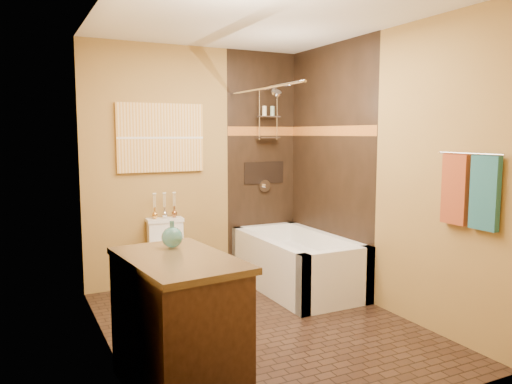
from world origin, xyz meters
TOP-DOWN VIEW (x-y plane):
  - floor at (0.00, 0.00)m, footprint 3.00×3.00m
  - wall_left at (-1.20, 0.00)m, footprint 0.02×3.00m
  - wall_right at (1.20, 0.00)m, footprint 0.02×3.00m
  - wall_back at (0.00, 1.50)m, footprint 2.40×0.02m
  - wall_front at (0.00, -1.50)m, footprint 2.40×0.02m
  - ceiling at (0.00, 0.00)m, footprint 3.00×3.00m
  - alcove_tile_back at (0.78, 1.49)m, footprint 0.85×0.01m
  - alcove_tile_right at (1.19, 0.75)m, footprint 0.01×1.50m
  - mosaic_band_back at (0.78, 1.48)m, footprint 0.85×0.01m
  - mosaic_band_right at (1.18, 0.75)m, footprint 0.01×1.50m
  - alcove_niche at (0.80, 1.48)m, footprint 0.50×0.01m
  - shower_fixtures at (0.80, 1.38)m, footprint 0.24×0.33m
  - curtain_rod at (0.40, 0.75)m, footprint 0.03×1.55m
  - towel_bar at (1.15, -1.05)m, footprint 0.02×0.55m
  - towel_teal at (1.16, -1.18)m, footprint 0.05×0.22m
  - towel_rust at (1.16, -0.92)m, footprint 0.05×0.22m
  - sunset_painting at (-0.40, 1.48)m, footprint 0.90×0.04m
  - vanity_mirror at (-1.19, -0.71)m, footprint 0.01×1.00m
  - bathtub at (0.80, 0.75)m, footprint 0.80×1.50m
  - toilet at (-0.40, 1.23)m, footprint 0.38×0.56m
  - vanity at (-0.92, -0.71)m, footprint 0.69×1.02m
  - teal_bottle at (-0.87, -0.45)m, footprint 0.15×0.15m
  - bud_vases at (-0.40, 1.39)m, footprint 0.26×0.06m

SIDE VIEW (x-z plane):
  - floor at x=0.00m, z-range 0.00..0.00m
  - bathtub at x=0.80m, z-range -0.05..0.50m
  - toilet at x=-0.40m, z-range 0.00..0.73m
  - vanity at x=-0.92m, z-range 0.00..0.85m
  - bud_vases at x=-0.40m, z-range 0.74..1.00m
  - teal_bottle at x=-0.87m, z-range 0.83..1.05m
  - alcove_niche at x=0.80m, z-range 1.02..1.27m
  - towel_teal at x=1.16m, z-range 0.92..1.44m
  - towel_rust at x=1.16m, z-range 0.92..1.44m
  - wall_left at x=-1.20m, z-range 0.00..2.50m
  - wall_right at x=1.20m, z-range 0.00..2.50m
  - wall_back at x=0.00m, z-range 0.00..2.50m
  - wall_front at x=0.00m, z-range 0.00..2.50m
  - alcove_tile_back at x=0.78m, z-range 0.00..2.50m
  - alcove_tile_right at x=1.19m, z-range 0.00..2.50m
  - towel_bar at x=1.15m, z-range 1.44..1.46m
  - vanity_mirror at x=-1.19m, z-range 1.05..1.95m
  - sunset_painting at x=-0.40m, z-range 1.20..1.90m
  - mosaic_band_back at x=0.78m, z-range 1.57..1.67m
  - mosaic_band_right at x=1.18m, z-range 1.57..1.67m
  - shower_fixtures at x=0.80m, z-range 1.08..2.25m
  - curtain_rod at x=0.40m, z-range 2.01..2.03m
  - ceiling at x=0.00m, z-range 2.50..2.50m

